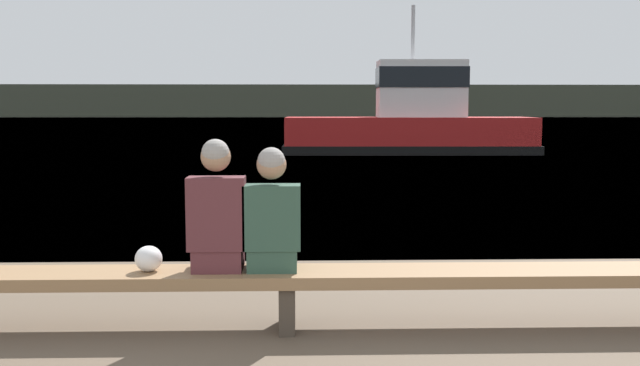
{
  "coord_description": "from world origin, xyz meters",
  "views": [
    {
      "loc": [
        0.47,
        -2.06,
        1.69
      ],
      "look_at": [
        0.71,
        6.26,
        0.81
      ],
      "focal_mm": 40.0,
      "sensor_mm": 36.0,
      "label": 1
    }
  ],
  "objects_px": {
    "shopping_bag": "(149,259)",
    "tugboat_red": "(411,124)",
    "bench_main": "(287,280)",
    "person_left": "(217,212)",
    "person_right": "(272,216)"
  },
  "relations": [
    {
      "from": "bench_main",
      "to": "person_right",
      "type": "height_order",
      "value": "person_right"
    },
    {
      "from": "bench_main",
      "to": "person_left",
      "type": "xyz_separation_m",
      "value": [
        -0.53,
        -0.0,
        0.53
      ]
    },
    {
      "from": "shopping_bag",
      "to": "tugboat_red",
      "type": "height_order",
      "value": "tugboat_red"
    },
    {
      "from": "shopping_bag",
      "to": "tugboat_red",
      "type": "xyz_separation_m",
      "value": [
        5.31,
        21.11,
        0.52
      ]
    },
    {
      "from": "person_left",
      "to": "bench_main",
      "type": "bearing_deg",
      "value": 0.14
    },
    {
      "from": "shopping_bag",
      "to": "tugboat_red",
      "type": "relative_size",
      "value": 0.02
    },
    {
      "from": "tugboat_red",
      "to": "person_left",
      "type": "bearing_deg",
      "value": 168.77
    },
    {
      "from": "person_right",
      "to": "tugboat_red",
      "type": "xyz_separation_m",
      "value": [
        4.37,
        21.11,
        0.2
      ]
    },
    {
      "from": "person_left",
      "to": "person_right",
      "type": "relative_size",
      "value": 1.07
    },
    {
      "from": "tugboat_red",
      "to": "shopping_bag",
      "type": "bearing_deg",
      "value": 167.43
    },
    {
      "from": "person_left",
      "to": "tugboat_red",
      "type": "bearing_deg",
      "value": 77.23
    },
    {
      "from": "person_left",
      "to": "tugboat_red",
      "type": "distance_m",
      "value": 21.65
    },
    {
      "from": "bench_main",
      "to": "tugboat_red",
      "type": "relative_size",
      "value": 0.89
    },
    {
      "from": "bench_main",
      "to": "person_left",
      "type": "bearing_deg",
      "value": -179.86
    },
    {
      "from": "bench_main",
      "to": "shopping_bag",
      "type": "relative_size",
      "value": 40.54
    }
  ]
}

